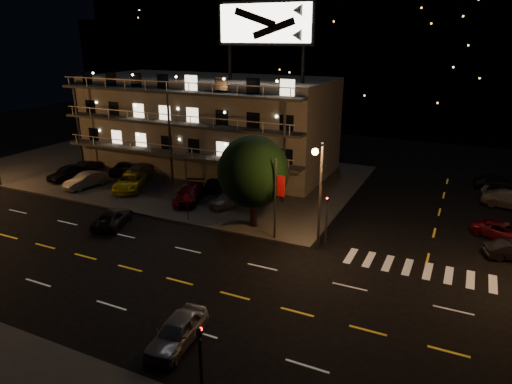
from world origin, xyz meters
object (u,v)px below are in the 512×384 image
at_px(tree, 253,173).
at_px(road_car_east, 177,331).
at_px(road_car_west, 113,218).
at_px(lot_car_7, 144,169).
at_px(lot_car_2, 130,182).
at_px(lot_car_4, 229,199).

relative_size(tree, road_car_east, 1.72).
bearing_deg(road_car_west, road_car_east, 122.30).
bearing_deg(road_car_west, lot_car_7, -82.29).
distance_m(tree, lot_car_2, 15.95).
bearing_deg(lot_car_4, road_car_east, -49.75).
distance_m(tree, road_car_east, 15.94).
height_order(tree, lot_car_7, tree).
distance_m(lot_car_4, road_car_east, 19.61).
bearing_deg(road_car_west, lot_car_2, -78.86).
bearing_deg(lot_car_7, lot_car_4, 162.55).
xyz_separation_m(lot_car_2, road_car_west, (4.67, -7.70, -0.26)).
bearing_deg(road_car_east, tree, 96.83).
xyz_separation_m(tree, lot_car_2, (-15.23, 3.04, -3.65)).
bearing_deg(lot_car_2, road_car_west, -83.68).
xyz_separation_m(lot_car_2, lot_car_7, (-1.78, 4.54, -0.05)).
relative_size(lot_car_2, road_car_east, 1.26).
relative_size(lot_car_2, road_car_west, 1.17).
relative_size(road_car_east, road_car_west, 0.92).
bearing_deg(lot_car_4, lot_car_7, -179.44).
distance_m(lot_car_4, road_car_west, 10.24).
xyz_separation_m(lot_car_2, lot_car_4, (11.29, 0.11, -0.09)).
height_order(lot_car_4, lot_car_7, lot_car_7).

